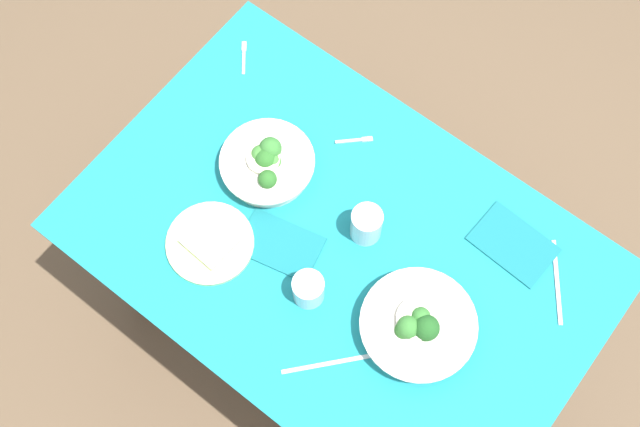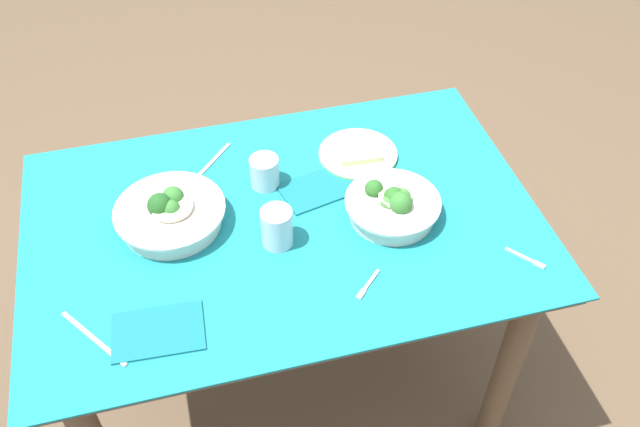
% 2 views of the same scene
% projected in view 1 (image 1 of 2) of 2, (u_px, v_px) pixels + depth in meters
% --- Properties ---
extents(ground_plane, '(6.00, 6.00, 0.00)m').
position_uv_depth(ground_plane, '(334.00, 325.00, 2.76)').
color(ground_plane, brown).
extents(dining_table, '(1.29, 0.86, 0.77)m').
position_uv_depth(dining_table, '(338.00, 264.00, 2.17)').
color(dining_table, '#197A84').
rests_on(dining_table, ground_plane).
extents(broccoli_bowl_far, '(0.28, 0.28, 0.10)m').
position_uv_depth(broccoli_bowl_far, '(418.00, 326.00, 1.93)').
color(broccoli_bowl_far, silver).
rests_on(broccoli_bowl_far, dining_table).
extents(broccoli_bowl_near, '(0.24, 0.24, 0.10)m').
position_uv_depth(broccoli_bowl_near, '(267.00, 164.00, 2.09)').
color(broccoli_bowl_near, silver).
rests_on(broccoli_bowl_near, dining_table).
extents(bread_side_plate, '(0.22, 0.22, 0.03)m').
position_uv_depth(bread_side_plate, '(210.00, 243.00, 2.04)').
color(bread_side_plate, '#B7D684').
rests_on(bread_side_plate, dining_table).
extents(water_glass_center, '(0.08, 0.08, 0.10)m').
position_uv_depth(water_glass_center, '(366.00, 224.00, 2.01)').
color(water_glass_center, silver).
rests_on(water_glass_center, dining_table).
extents(water_glass_side, '(0.08, 0.08, 0.08)m').
position_uv_depth(water_glass_side, '(308.00, 289.00, 1.96)').
color(water_glass_side, silver).
rests_on(water_glass_side, dining_table).
extents(fork_by_far_bowl, '(0.08, 0.08, 0.00)m').
position_uv_depth(fork_by_far_bowl, '(356.00, 140.00, 2.15)').
color(fork_by_far_bowl, '#B7B7BC').
rests_on(fork_by_far_bowl, dining_table).
extents(fork_by_near_bowl, '(0.07, 0.09, 0.00)m').
position_uv_depth(fork_by_near_bowl, '(244.00, 56.00, 2.25)').
color(fork_by_near_bowl, '#B7B7BC').
rests_on(fork_by_near_bowl, dining_table).
extents(table_knife_left, '(0.15, 0.17, 0.00)m').
position_uv_depth(table_knife_left, '(327.00, 364.00, 1.93)').
color(table_knife_left, '#B7B7BC').
rests_on(table_knife_left, dining_table).
extents(table_knife_right, '(0.14, 0.18, 0.00)m').
position_uv_depth(table_knife_right, '(557.00, 282.00, 2.01)').
color(table_knife_right, '#B7B7BC').
rests_on(table_knife_right, dining_table).
extents(napkin_folded_upper, '(0.21, 0.15, 0.01)m').
position_uv_depth(napkin_folded_upper, '(513.00, 244.00, 2.05)').
color(napkin_folded_upper, '#156870').
rests_on(napkin_folded_upper, dining_table).
extents(napkin_folded_lower, '(0.22, 0.17, 0.01)m').
position_uv_depth(napkin_folded_lower, '(280.00, 245.00, 2.04)').
color(napkin_folded_lower, '#156870').
rests_on(napkin_folded_lower, dining_table).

